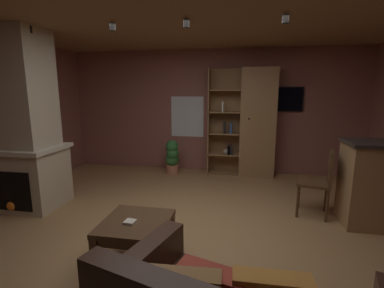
# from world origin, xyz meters

# --- Properties ---
(floor) EXTENTS (6.08, 5.83, 0.02)m
(floor) POSITION_xyz_m (0.00, 0.00, -0.01)
(floor) COLOR #A37A4C
(floor) RESTS_ON ground
(wall_back) EXTENTS (6.20, 0.06, 2.54)m
(wall_back) POSITION_xyz_m (0.00, 2.94, 1.27)
(wall_back) COLOR #8E544C
(wall_back) RESTS_ON ground
(ceiling) EXTENTS (6.08, 5.83, 0.02)m
(ceiling) POSITION_xyz_m (0.00, 0.00, 2.55)
(ceiling) COLOR #8E6B47
(window_pane_back) EXTENTS (0.70, 0.01, 0.86)m
(window_pane_back) POSITION_xyz_m (-0.54, 2.91, 1.15)
(window_pane_back) COLOR white
(stone_fireplace) EXTENTS (1.02, 0.82, 2.54)m
(stone_fireplace) POSITION_xyz_m (-2.49, 0.53, 1.15)
(stone_fireplace) COLOR #BCAD8E
(stone_fireplace) RESTS_ON ground
(bookshelf_cabinet) EXTENTS (1.31, 0.41, 2.14)m
(bookshelf_cabinet) POSITION_xyz_m (0.83, 2.67, 1.05)
(bookshelf_cabinet) COLOR #997047
(bookshelf_cabinet) RESTS_ON ground
(coffee_table) EXTENTS (0.64, 0.67, 0.45)m
(coffee_table) POSITION_xyz_m (-0.40, -0.54, 0.36)
(coffee_table) COLOR #4C331E
(coffee_table) RESTS_ON ground
(table_book_0) EXTENTS (0.11, 0.11, 0.03)m
(table_book_0) POSITION_xyz_m (-0.43, -0.60, 0.46)
(table_book_0) COLOR beige
(table_book_0) RESTS_ON coffee_table
(dining_chair) EXTENTS (0.50, 0.50, 0.92)m
(dining_chair) POSITION_xyz_m (1.68, 0.92, 0.53)
(dining_chair) COLOR #4C331E
(dining_chair) RESTS_ON ground
(potted_floor_plant) EXTENTS (0.30, 0.33, 0.71)m
(potted_floor_plant) POSITION_xyz_m (-0.78, 2.50, 0.37)
(potted_floor_plant) COLOR #B77051
(potted_floor_plant) RESTS_ON ground
(wall_mounted_tv) EXTENTS (0.86, 0.06, 0.48)m
(wall_mounted_tv) POSITION_xyz_m (1.35, 2.88, 1.53)
(wall_mounted_tv) COLOR black
(track_light_spot_0) EXTENTS (0.07, 0.07, 0.09)m
(track_light_spot_0) POSITION_xyz_m (-2.12, 0.41, 2.47)
(track_light_spot_0) COLOR black
(track_light_spot_1) EXTENTS (0.07, 0.07, 0.09)m
(track_light_spot_1) POSITION_xyz_m (-0.99, 0.44, 2.47)
(track_light_spot_1) COLOR black
(track_light_spot_2) EXTENTS (0.07, 0.07, 0.09)m
(track_light_spot_2) POSITION_xyz_m (-0.07, 0.43, 2.47)
(track_light_spot_2) COLOR black
(track_light_spot_3) EXTENTS (0.07, 0.07, 0.09)m
(track_light_spot_3) POSITION_xyz_m (1.03, 0.42, 2.47)
(track_light_spot_3) COLOR black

